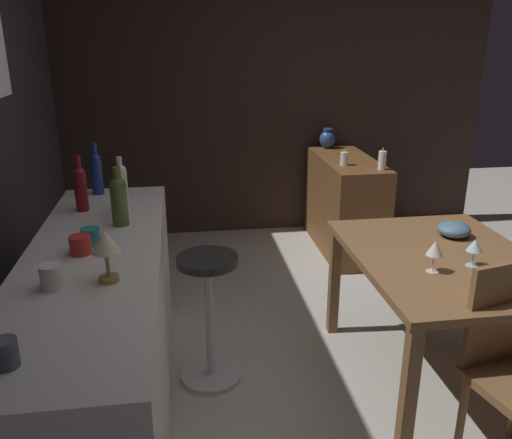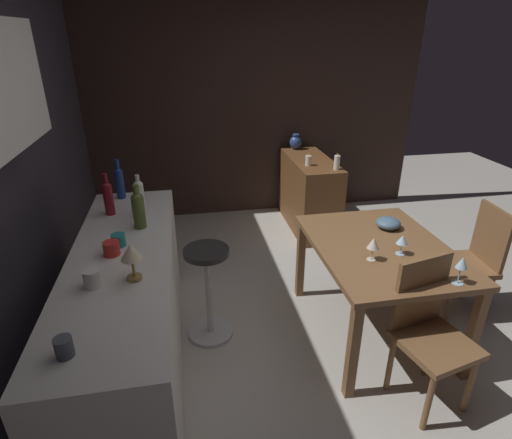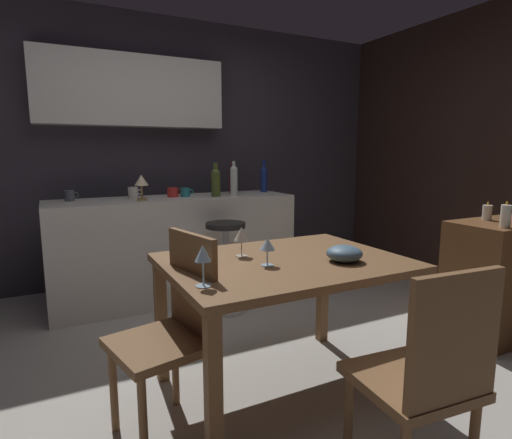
{
  "view_description": "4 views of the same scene",
  "coord_description": "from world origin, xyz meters",
  "px_view_note": "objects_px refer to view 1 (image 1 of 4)",
  "views": [
    {
      "loc": [
        -1.94,
        1.0,
        2.11
      ],
      "look_at": [
        0.41,
        0.06,
        0.86
      ],
      "focal_mm": 29.52,
      "sensor_mm": 36.0,
      "label": 1
    },
    {
      "loc": [
        -2.3,
        -1.3,
        1.85
      ],
      "look_at": [
        0.25,
        0.02,
        0.71
      ],
      "focal_mm": 37.22,
      "sensor_mm": 36.0,
      "label": 2
    },
    {
      "loc": [
        -2.3,
        -2.27,
        1.62
      ],
      "look_at": [
        0.24,
        0.29,
        0.84
      ],
      "focal_mm": 39.58,
      "sensor_mm": 36.0,
      "label": 3
    },
    {
      "loc": [
        -1.07,
        -2.77,
        2.07
      ],
      "look_at": [
        0.19,
        0.02,
        0.84
      ],
      "focal_mm": 33.71,
      "sensor_mm": 36.0,
      "label": 4
    }
  ],
  "objects_px": {
    "sideboard_cabinet": "(226,235)",
    "wine_glass_center": "(332,337)",
    "chair_by_doorway": "(434,289)",
    "bar_stool": "(120,336)",
    "cup_mustard": "(2,343)",
    "chair_near_window": "(401,380)",
    "wine_bottle_olive": "(12,262)",
    "dining_table": "(340,303)",
    "vase_ceramic_blue": "(220,180)",
    "wine_bottle_clear": "(30,341)",
    "counter_lamp": "(8,297)",
    "cup_cream": "(12,353)",
    "fruit_bowl": "(344,269)",
    "pillar_candle_tall": "(229,178)",
    "wine_glass_left": "(262,263)",
    "wine_glass_right": "(285,241)",
    "pillar_candle_short": "(208,181)"
  },
  "relations": [
    {
      "from": "wine_glass_right",
      "to": "cup_cream",
      "type": "bearing_deg",
      "value": 115.77
    },
    {
      "from": "sideboard_cabinet",
      "to": "wine_glass_left",
      "type": "height_order",
      "value": "wine_glass_left"
    },
    {
      "from": "bar_stool",
      "to": "vase_ceramic_blue",
      "type": "xyz_separation_m",
      "value": [
        1.41,
        -1.17,
        0.57
      ]
    },
    {
      "from": "wine_glass_left",
      "to": "fruit_bowl",
      "type": "bearing_deg",
      "value": -105.01
    },
    {
      "from": "sideboard_cabinet",
      "to": "cup_cream",
      "type": "distance_m",
      "value": 2.68
    },
    {
      "from": "wine_bottle_olive",
      "to": "vase_ceramic_blue",
      "type": "height_order",
      "value": "wine_bottle_olive"
    },
    {
      "from": "wine_bottle_clear",
      "to": "chair_near_window",
      "type": "bearing_deg",
      "value": -99.01
    },
    {
      "from": "chair_near_window",
      "to": "wine_glass_center",
      "type": "xyz_separation_m",
      "value": [
        0.08,
        0.41,
        0.35
      ]
    },
    {
      "from": "chair_by_doorway",
      "to": "fruit_bowl",
      "type": "relative_size",
      "value": 4.45
    },
    {
      "from": "wine_bottle_clear",
      "to": "pillar_candle_tall",
      "type": "distance_m",
      "value": 3.02
    },
    {
      "from": "chair_near_window",
      "to": "wine_bottle_olive",
      "type": "relative_size",
      "value": 2.39
    },
    {
      "from": "sideboard_cabinet",
      "to": "wine_bottle_clear",
      "type": "distance_m",
      "value": 2.73
    },
    {
      "from": "chair_near_window",
      "to": "cup_mustard",
      "type": "bearing_deg",
      "value": 75.61
    },
    {
      "from": "sideboard_cabinet",
      "to": "counter_lamp",
      "type": "bearing_deg",
      "value": 136.87
    },
    {
      "from": "wine_bottle_clear",
      "to": "counter_lamp",
      "type": "xyz_separation_m",
      "value": [
        0.43,
        0.12,
        -0.01
      ]
    },
    {
      "from": "wine_bottle_olive",
      "to": "bar_stool",
      "type": "bearing_deg",
      "value": -77.62
    },
    {
      "from": "fruit_bowl",
      "to": "pillar_candle_tall",
      "type": "height_order",
      "value": "pillar_candle_tall"
    },
    {
      "from": "bar_stool",
      "to": "pillar_candle_tall",
      "type": "height_order",
      "value": "pillar_candle_tall"
    },
    {
      "from": "wine_glass_right",
      "to": "wine_glass_center",
      "type": "bearing_deg",
      "value": 166.45
    },
    {
      "from": "cup_mustard",
      "to": "cup_cream",
      "type": "bearing_deg",
      "value": -152.64
    },
    {
      "from": "cup_mustard",
      "to": "wine_glass_right",
      "type": "bearing_deg",
      "value": -67.49
    },
    {
      "from": "wine_bottle_olive",
      "to": "dining_table",
      "type": "bearing_deg",
      "value": -103.99
    },
    {
      "from": "chair_near_window",
      "to": "bar_stool",
      "type": "height_order",
      "value": "chair_near_window"
    },
    {
      "from": "wine_bottle_olive",
      "to": "cup_cream",
      "type": "distance_m",
      "value": 0.67
    },
    {
      "from": "wine_glass_center",
      "to": "cup_cream",
      "type": "height_order",
      "value": "cup_cream"
    },
    {
      "from": "counter_lamp",
      "to": "pillar_candle_tall",
      "type": "height_order",
      "value": "counter_lamp"
    },
    {
      "from": "pillar_candle_tall",
      "to": "pillar_candle_short",
      "type": "relative_size",
      "value": 1.03
    },
    {
      "from": "counter_lamp",
      "to": "sideboard_cabinet",
      "type": "bearing_deg",
      "value": -43.13
    },
    {
      "from": "dining_table",
      "to": "chair_by_doorway",
      "type": "xyz_separation_m",
      "value": [
        0.09,
        -0.88,
        -0.14
      ]
    },
    {
      "from": "sideboard_cabinet",
      "to": "cup_mustard",
      "type": "relative_size",
      "value": 8.88
    },
    {
      "from": "wine_bottle_olive",
      "to": "cup_mustard",
      "type": "bearing_deg",
      "value": 178.53
    },
    {
      "from": "dining_table",
      "to": "vase_ceramic_blue",
      "type": "bearing_deg",
      "value": 4.94
    },
    {
      "from": "wine_glass_center",
      "to": "wine_bottle_clear",
      "type": "bearing_deg",
      "value": 81.58
    },
    {
      "from": "chair_near_window",
      "to": "cup_mustard",
      "type": "xyz_separation_m",
      "value": [
        0.48,
        1.86,
        0.44
      ]
    },
    {
      "from": "wine_bottle_olive",
      "to": "cup_cream",
      "type": "xyz_separation_m",
      "value": [
        -0.65,
        -0.03,
        -0.13
      ]
    },
    {
      "from": "wine_glass_center",
      "to": "counter_lamp",
      "type": "xyz_separation_m",
      "value": [
        0.62,
        1.42,
        0.2
      ]
    },
    {
      "from": "chair_near_window",
      "to": "wine_glass_right",
      "type": "relative_size",
      "value": 5.71
    },
    {
      "from": "vase_ceramic_blue",
      "to": "wine_glass_right",
      "type": "bearing_deg",
      "value": -177.41
    },
    {
      "from": "bar_stool",
      "to": "cup_mustard",
      "type": "distance_m",
      "value": 1.0
    },
    {
      "from": "cup_cream",
      "to": "pillar_candle_tall",
      "type": "distance_m",
      "value": 2.99
    },
    {
      "from": "counter_lamp",
      "to": "bar_stool",
      "type": "bearing_deg",
      "value": -46.15
    },
    {
      "from": "wine_glass_right",
      "to": "wine_bottle_clear",
      "type": "distance_m",
      "value": 1.83
    },
    {
      "from": "sideboard_cabinet",
      "to": "chair_by_doorway",
      "type": "xyz_separation_m",
      "value": [
        -1.78,
        -1.03,
        0.11
      ]
    },
    {
      "from": "sideboard_cabinet",
      "to": "wine_glass_center",
      "type": "xyz_separation_m",
      "value": [
        -2.37,
        0.22,
        0.44
      ]
    },
    {
      "from": "wine_glass_left",
      "to": "wine_bottle_olive",
      "type": "relative_size",
      "value": 0.43
    },
    {
      "from": "fruit_bowl",
      "to": "wine_bottle_clear",
      "type": "relative_size",
      "value": 0.6
    },
    {
      "from": "sideboard_cabinet",
      "to": "wine_glass_left",
      "type": "xyz_separation_m",
      "value": [
        -1.54,
        0.24,
        0.46
      ]
    },
    {
      "from": "chair_by_doorway",
      "to": "wine_bottle_olive",
      "type": "xyz_separation_m",
      "value": [
        0.36,
        2.69,
        0.56
      ]
    },
    {
      "from": "dining_table",
      "to": "wine_bottle_olive",
      "type": "relative_size",
      "value": 3.56
    },
    {
      "from": "chair_near_window",
      "to": "wine_bottle_clear",
      "type": "relative_size",
      "value": 2.56
    }
  ]
}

